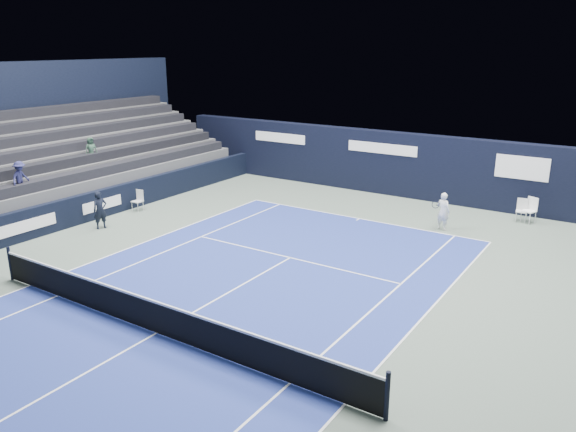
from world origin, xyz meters
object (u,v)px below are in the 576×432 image
object	(u,v)px
tennis_net	(155,316)
tennis_player	(443,211)
folding_chair_back_a	(530,208)
line_judge_chair	(138,199)
folding_chair_back_b	(522,209)

from	to	relation	value
tennis_net	tennis_player	world-z (taller)	tennis_player
tennis_player	tennis_net	bearing A→B (deg)	-105.38
folding_chair_back_a	tennis_player	xyz separation A→B (m)	(-2.77, -2.92, 0.16)
line_judge_chair	tennis_player	bearing A→B (deg)	18.49
line_judge_chair	tennis_net	xyz separation A→B (m)	(8.90, -7.63, -0.03)
folding_chair_back_b	line_judge_chair	bearing A→B (deg)	-161.54
tennis_net	tennis_player	bearing A→B (deg)	74.62
folding_chair_back_b	tennis_net	bearing A→B (deg)	-119.92
folding_chair_back_a	folding_chair_back_b	bearing A→B (deg)	-149.27
folding_chair_back_b	tennis_net	distance (m)	16.37
folding_chair_back_a	tennis_net	distance (m)	16.53
line_judge_chair	tennis_player	distance (m)	13.21
tennis_net	folding_chair_back_a	bearing A→B (deg)	68.05
tennis_net	folding_chair_back_b	bearing A→B (deg)	69.06
folding_chair_back_a	line_judge_chair	size ratio (longest dim) A/B	1.15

